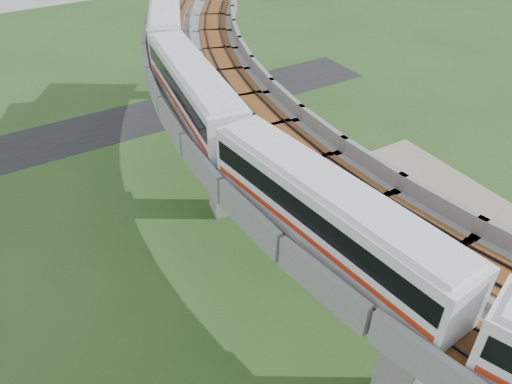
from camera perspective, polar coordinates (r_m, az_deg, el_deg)
ground at (r=36.47m, az=2.90°, el=-11.20°), size 160.00×160.00×0.00m
dirt_lot at (r=42.96m, az=20.29°, el=-5.07°), size 18.00×26.00×0.04m
asphalt_road at (r=58.59m, az=-13.61°, el=8.06°), size 60.00×8.00×0.03m
viaduct at (r=32.37m, az=9.08°, el=2.42°), size 19.58×73.98×11.40m
metro_train at (r=29.28m, az=3.43°, el=6.44°), size 10.90×61.34×3.64m
fence at (r=40.77m, az=14.50°, el=-4.92°), size 3.87×38.73×1.50m
tree_0 at (r=55.99m, az=0.65°, el=10.51°), size 2.11×2.11×3.33m
tree_1 at (r=50.50m, az=1.17°, el=6.48°), size 2.08×2.08×2.58m
tree_2 at (r=45.17m, az=2.56°, el=3.15°), size 2.37×2.37×3.16m
tree_3 at (r=40.68m, az=7.61°, el=-1.77°), size 1.92×1.92×2.79m
tree_4 at (r=35.95m, az=16.84°, el=-10.30°), size 1.84×1.84×2.43m
car_white at (r=39.76m, az=24.60°, el=-9.19°), size 1.44×3.42×1.16m
car_red at (r=44.64m, az=20.48°, el=-2.23°), size 3.38×4.06×1.31m
car_dark at (r=45.54m, az=14.13°, el=0.04°), size 4.58×1.87×1.33m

